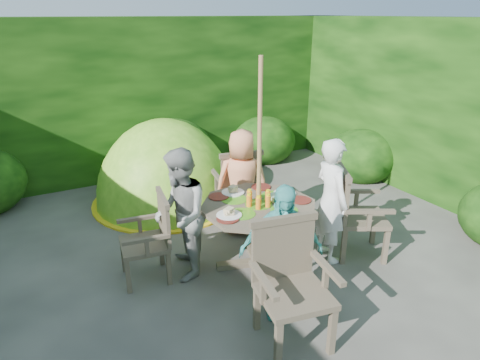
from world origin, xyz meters
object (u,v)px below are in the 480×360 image
garden_chair_front (290,281)px  child_back (242,182)px  garden_chair_back (238,184)px  dome_tent (167,201)px  child_front (281,252)px  child_left (181,215)px  child_right (331,201)px  parasol_pole (259,170)px  garden_chair_right (354,211)px  garden_chair_left (151,237)px  patio_table (259,214)px

garden_chair_front → child_back: (0.54, 1.81, 0.12)m
garden_chair_back → dome_tent: size_ratio=0.38×
garden_chair_front → child_front: bearing=81.5°
child_left → dome_tent: (0.46, 1.85, -0.68)m
garden_chair_front → child_front: (0.09, 0.28, 0.10)m
child_right → dome_tent: size_ratio=0.56×
garden_chair_back → child_right: size_ratio=0.69×
parasol_pole → child_front: size_ratio=1.75×
child_left → child_front: bearing=46.7°
parasol_pole → dome_tent: (-0.30, 2.07, -1.10)m
child_right → garden_chair_front: bearing=133.5°
garden_chair_right → child_back: child_back is taller
garden_chair_right → garden_chair_left: size_ratio=1.14×
patio_table → garden_chair_right: bearing=-15.4°
garden_chair_front → child_right: size_ratio=0.72×
garden_chair_back → child_back: 0.33m
patio_table → garden_chair_left: size_ratio=1.78×
patio_table → garden_chair_front: 1.10m
patio_table → garden_chair_right: 1.09m
garden_chair_back → child_front: 1.90m
child_back → parasol_pole: bearing=100.4°
garden_chair_back → child_front: bearing=83.5°
child_left → child_back: size_ratio=1.04×
child_right → dome_tent: bearing=31.4°
parasol_pole → child_right: 0.90m
garden_chair_right → child_left: (-1.82, 0.52, 0.16)m
garden_chair_left → child_back: size_ratio=0.66×
garden_chair_back → child_right: bearing=119.6°
garden_chair_back → garden_chair_front: garden_chair_front is taller
child_left → patio_table: bearing=91.8°
garden_chair_back → dome_tent: bearing=-48.6°
garden_chair_right → child_front: child_front is taller
parasol_pole → child_back: (0.23, 0.77, -0.45)m
garden_chair_right → child_back: (-0.83, 1.06, 0.13)m
parasol_pole → child_left: size_ratio=1.62×
child_right → child_back: size_ratio=1.06×
garden_chair_back → child_left: size_ratio=0.70×
garden_chair_left → patio_table: bearing=81.1°
parasol_pole → dome_tent: parasol_pole is taller
patio_table → child_back: (0.22, 0.77, 0.05)m
parasol_pole → child_back: bearing=73.6°
garden_chair_right → garden_chair_left: bearing=102.4°
garden_chair_right → child_right: child_right is taller
child_right → garden_chair_left: bearing=79.7°
parasol_pole → garden_chair_back: bearing=73.2°
garden_chair_left → child_left: child_left is taller
garden_chair_right → child_right: size_ratio=0.71×
garden_chair_right → child_left: child_left is taller
garden_chair_front → child_front: size_ratio=0.79×
garden_chair_right → patio_table: bearing=103.2°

